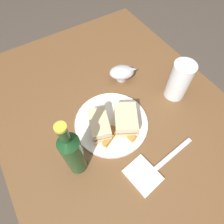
# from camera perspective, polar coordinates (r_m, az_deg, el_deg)

# --- Properties ---
(ground_plane) EXTENTS (6.00, 6.00, 0.00)m
(ground_plane) POSITION_cam_1_polar(r_m,az_deg,el_deg) (1.49, 0.10, -15.48)
(ground_plane) COLOR #4C4238
(dining_table) EXTENTS (1.14, 0.89, 0.78)m
(dining_table) POSITION_cam_1_polar(r_m,az_deg,el_deg) (1.13, 0.13, -9.86)
(dining_table) COLOR brown
(dining_table) RESTS_ON ground
(plate) EXTENTS (0.28, 0.28, 0.01)m
(plate) POSITION_cam_1_polar(r_m,az_deg,el_deg) (0.74, -0.20, -3.21)
(plate) COLOR silver
(plate) RESTS_ON dining_table
(sandwich_half_left) EXTENTS (0.13, 0.10, 0.06)m
(sandwich_half_left) POSITION_cam_1_polar(r_m,az_deg,el_deg) (0.69, -3.74, -3.95)
(sandwich_half_left) COLOR beige
(sandwich_half_left) RESTS_ON plate
(sandwich_half_right) EXTENTS (0.14, 0.12, 0.06)m
(sandwich_half_right) POSITION_cam_1_polar(r_m,az_deg,el_deg) (0.70, 4.02, -2.31)
(sandwich_half_right) COLOR beige
(sandwich_half_right) RESTS_ON plate
(potato_wedge_front) EXTENTS (0.04, 0.03, 0.02)m
(potato_wedge_front) POSITION_cam_1_polar(r_m,az_deg,el_deg) (0.70, 5.37, -7.16)
(potato_wedge_front) COLOR #B77F33
(potato_wedge_front) RESTS_ON plate
(potato_wedge_middle) EXTENTS (0.03, 0.04, 0.02)m
(potato_wedge_middle) POSITION_cam_1_polar(r_m,az_deg,el_deg) (0.71, 1.10, -5.43)
(potato_wedge_middle) COLOR #B77F33
(potato_wedge_middle) RESTS_ON plate
(potato_wedge_back) EXTENTS (0.04, 0.06, 0.02)m
(potato_wedge_back) POSITION_cam_1_polar(r_m,az_deg,el_deg) (0.70, -0.59, -6.28)
(potato_wedge_back) COLOR #AD702D
(potato_wedge_back) RESTS_ON plate
(potato_wedge_left_edge) EXTENTS (0.04, 0.05, 0.02)m
(potato_wedge_left_edge) POSITION_cam_1_polar(r_m,az_deg,el_deg) (0.69, -1.11, -8.31)
(potato_wedge_left_edge) COLOR #B77F33
(potato_wedge_left_edge) RESTS_ON plate
(pint_glass) EXTENTS (0.08, 0.08, 0.16)m
(pint_glass) POSITION_cam_1_polar(r_m,az_deg,el_deg) (0.81, 18.93, 8.24)
(pint_glass) COLOR white
(pint_glass) RESTS_ON dining_table
(gravy_boat) EXTENTS (0.11, 0.13, 0.07)m
(gravy_boat) POSITION_cam_1_polar(r_m,az_deg,el_deg) (0.85, 2.98, 11.55)
(gravy_boat) COLOR #B7B7BC
(gravy_boat) RESTS_ON dining_table
(cider_bottle) EXTENTS (0.06, 0.06, 0.28)m
(cider_bottle) POSITION_cam_1_polar(r_m,az_deg,el_deg) (0.59, -11.40, -11.73)
(cider_bottle) COLOR #19421E
(cider_bottle) RESTS_ON dining_table
(napkin) EXTENTS (0.12, 0.11, 0.01)m
(napkin) POSITION_cam_1_polar(r_m,az_deg,el_deg) (0.68, 9.04, -17.80)
(napkin) COLOR silver
(napkin) RESTS_ON dining_table
(fork) EXTENTS (0.03, 0.18, 0.01)m
(fork) POSITION_cam_1_polar(r_m,az_deg,el_deg) (0.72, 17.50, -11.67)
(fork) COLOR silver
(fork) RESTS_ON dining_table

